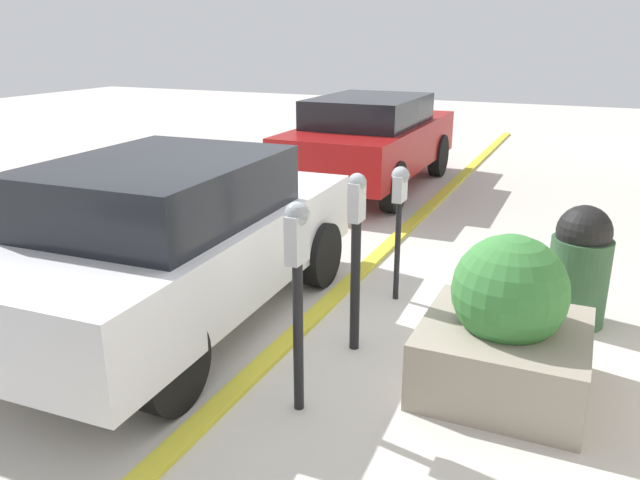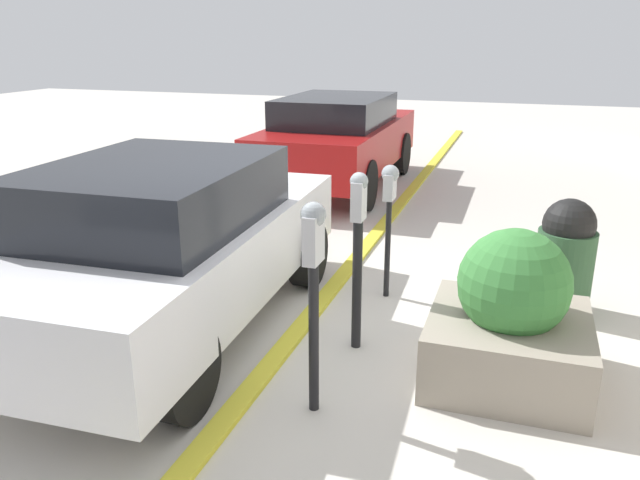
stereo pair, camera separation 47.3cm
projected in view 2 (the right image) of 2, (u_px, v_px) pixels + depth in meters
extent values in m
plane|color=beige|center=(305.00, 336.00, 5.34)|extent=(40.00, 40.00, 0.00)
cube|color=gold|center=(297.00, 332.00, 5.36)|extent=(24.50, 0.16, 0.04)
cylinder|color=black|center=(314.00, 338.00, 4.14)|extent=(0.07, 0.07, 1.07)
cube|color=#B7B7BC|center=(313.00, 239.00, 3.92)|extent=(0.19, 0.09, 0.32)
sphere|color=gray|center=(313.00, 215.00, 3.87)|extent=(0.16, 0.16, 0.16)
cylinder|color=black|center=(357.00, 285.00, 4.99)|extent=(0.08, 0.08, 1.09)
cube|color=#B7B7BC|center=(359.00, 201.00, 4.77)|extent=(0.16, 0.09, 0.31)
sphere|color=gray|center=(359.00, 181.00, 4.72)|extent=(0.14, 0.14, 0.14)
cylinder|color=black|center=(388.00, 249.00, 6.00)|extent=(0.05, 0.05, 0.98)
cube|color=#B7B7BC|center=(390.00, 187.00, 5.81)|extent=(0.19, 0.09, 0.25)
sphere|color=gray|center=(390.00, 174.00, 5.77)|extent=(0.17, 0.17, 0.17)
cube|color=gray|center=(507.00, 348.00, 4.61)|extent=(1.16, 1.15, 0.50)
sphere|color=#387A38|center=(514.00, 284.00, 4.45)|extent=(0.80, 0.80, 0.80)
cube|color=silver|center=(170.00, 254.00, 5.36)|extent=(4.03, 1.94, 0.66)
cube|color=black|center=(154.00, 193.00, 5.04)|extent=(2.12, 1.65, 0.50)
cylinder|color=black|center=(308.00, 254.00, 6.33)|extent=(0.66, 0.22, 0.66)
cylinder|color=black|center=(166.00, 238.00, 6.82)|extent=(0.66, 0.22, 0.66)
cylinder|color=black|center=(184.00, 374.00, 4.11)|extent=(0.66, 0.22, 0.66)
cube|color=maroon|center=(339.00, 144.00, 10.34)|extent=(4.29, 1.77, 0.70)
cube|color=black|center=(336.00, 110.00, 10.01)|extent=(2.23, 1.55, 0.44)
cylinder|color=black|center=(401.00, 153.00, 11.40)|extent=(0.75, 0.21, 0.75)
cylinder|color=black|center=(319.00, 149.00, 11.88)|extent=(0.75, 0.21, 0.75)
cylinder|color=black|center=(365.00, 185.00, 9.01)|extent=(0.75, 0.21, 0.75)
cylinder|color=black|center=(263.00, 178.00, 9.49)|extent=(0.75, 0.21, 0.75)
cylinder|color=#2D5133|center=(563.00, 272.00, 5.69)|extent=(0.51, 0.51, 0.78)
sphere|color=black|center=(569.00, 224.00, 5.54)|extent=(0.46, 0.46, 0.46)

